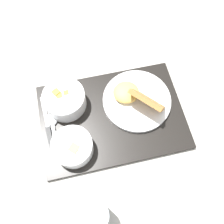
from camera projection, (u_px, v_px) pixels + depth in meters
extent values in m
plane|color=#ADA89E|center=(112.00, 117.00, 0.75)|extent=(4.00, 4.00, 0.00)
cube|color=black|center=(112.00, 117.00, 0.75)|extent=(0.48, 0.37, 0.01)
cylinder|color=white|center=(65.00, 100.00, 0.73)|extent=(0.13, 0.13, 0.06)
torus|color=white|center=(63.00, 96.00, 0.70)|extent=(0.13, 0.13, 0.01)
cylinder|color=#9EC67A|center=(59.00, 100.00, 0.71)|extent=(0.04, 0.04, 0.01)
cylinder|color=#9EC67A|center=(63.00, 102.00, 0.70)|extent=(0.05, 0.06, 0.02)
cylinder|color=#9EC67A|center=(64.00, 96.00, 0.70)|extent=(0.04, 0.04, 0.01)
cube|color=orange|center=(56.00, 94.00, 0.71)|extent=(0.02, 0.02, 0.01)
cube|color=orange|center=(66.00, 94.00, 0.71)|extent=(0.02, 0.02, 0.02)
cube|color=orange|center=(56.00, 93.00, 0.71)|extent=(0.03, 0.03, 0.02)
cube|color=orange|center=(59.00, 96.00, 0.70)|extent=(0.02, 0.02, 0.02)
cylinder|color=white|center=(73.00, 147.00, 0.67)|extent=(0.12, 0.12, 0.05)
torus|color=white|center=(71.00, 145.00, 0.65)|extent=(0.12, 0.12, 0.01)
cylinder|color=#B29342|center=(73.00, 147.00, 0.67)|extent=(0.10, 0.10, 0.04)
cube|color=#D1B75B|center=(74.00, 149.00, 0.65)|extent=(0.04, 0.04, 0.02)
cylinder|color=white|center=(137.00, 100.00, 0.75)|extent=(0.22, 0.22, 0.01)
ellipsoid|color=#EAB756|center=(126.00, 92.00, 0.74)|extent=(0.10, 0.10, 0.03)
cube|color=#A37038|center=(148.00, 100.00, 0.71)|extent=(0.12, 0.13, 0.10)
cube|color=silver|center=(45.00, 112.00, 0.74)|extent=(0.02, 0.11, 0.00)
cube|color=black|center=(50.00, 140.00, 0.70)|extent=(0.02, 0.08, 0.01)
ellipsoid|color=silver|center=(52.00, 119.00, 0.73)|extent=(0.04, 0.05, 0.01)
cube|color=silver|center=(56.00, 142.00, 0.70)|extent=(0.02, 0.10, 0.01)
cylinder|color=silver|center=(95.00, 216.00, 0.59)|extent=(0.07, 0.07, 0.12)
cylinder|color=silver|center=(96.00, 216.00, 0.61)|extent=(0.06, 0.06, 0.07)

